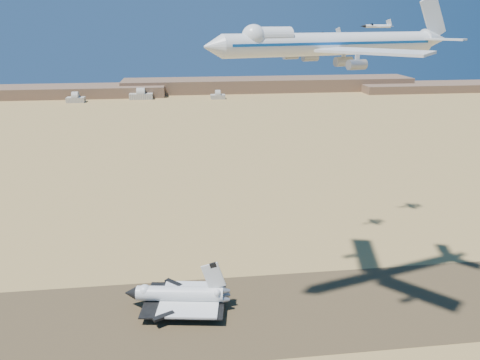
{
  "coord_description": "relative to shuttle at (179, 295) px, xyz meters",
  "views": [
    {
      "loc": [
        -7.56,
        -141.35,
        100.0
      ],
      "look_at": [
        11.12,
        8.0,
        47.97
      ],
      "focal_mm": 35.0,
      "sensor_mm": 36.0,
      "label": 1
    }
  ],
  "objects": [
    {
      "name": "crew_c",
      "position": [
        10.02,
        -7.69,
        -4.16
      ],
      "size": [
        1.0,
        1.11,
        1.7
      ],
      "primitive_type": "imported",
      "rotation": [
        0.0,
        0.0,
        2.19
      ],
      "color": "#C2520B",
      "rests_on": "runway"
    },
    {
      "name": "hangars",
      "position": [
        -52.68,
        471.75,
        -0.24
      ],
      "size": [
        200.5,
        29.5,
        30.0
      ],
      "color": "#B9B6A4",
      "rests_on": "ground"
    },
    {
      "name": "crew_b",
      "position": [
        8.29,
        -7.36,
        -4.11
      ],
      "size": [
        0.71,
        0.98,
        1.81
      ],
      "primitive_type": "imported",
      "rotation": [
        0.0,
        0.0,
        1.82
      ],
      "color": "#C2520B",
      "rests_on": "runway"
    },
    {
      "name": "shuttle",
      "position": [
        0.0,
        0.0,
        0.0
      ],
      "size": [
        38.42,
        27.23,
        18.88
      ],
      "rotation": [
        0.0,
        0.0,
        -0.15
      ],
      "color": "silver",
      "rests_on": "runway"
    },
    {
      "name": "chase_jet_f",
      "position": [
        90.78,
        59.61,
        91.88
      ],
      "size": [
        15.3,
        8.41,
        3.82
      ],
      "rotation": [
        0.0,
        0.0,
        0.12
      ],
      "color": "silver"
    },
    {
      "name": "ridgeline",
      "position": [
        76.64,
        520.62,
        2.55
      ],
      "size": [
        960.0,
        90.0,
        18.0
      ],
      "color": "brown",
      "rests_on": "ground"
    },
    {
      "name": "carrier_747",
      "position": [
        46.74,
        -8.4,
        87.84
      ],
      "size": [
        83.18,
        62.39,
        20.74
      ],
      "rotation": [
        0.0,
        0.0,
        0.26
      ],
      "color": "silver"
    },
    {
      "name": "runway",
      "position": [
        11.32,
        -6.68,
        -5.04
      ],
      "size": [
        600.0,
        50.0,
        0.06
      ],
      "primitive_type": "cube",
      "color": "#4E4027",
      "rests_on": "ground"
    },
    {
      "name": "ground",
      "position": [
        11.32,
        -6.68,
        -5.07
      ],
      "size": [
        1200.0,
        1200.0,
        0.0
      ],
      "primitive_type": "plane",
      "color": "#A88B4B",
      "rests_on": "ground"
    },
    {
      "name": "crew_a",
      "position": [
        8.37,
        -7.89,
        -4.22
      ],
      "size": [
        0.47,
        0.63,
        1.58
      ],
      "primitive_type": "imported",
      "rotation": [
        0.0,
        0.0,
        1.74
      ],
      "color": "#C2520B",
      "rests_on": "runway"
    },
    {
      "name": "chase_jet_e",
      "position": [
        62.86,
        41.73,
        88.91
      ],
      "size": [
        13.65,
        7.97,
        3.48
      ],
      "rotation": [
        0.0,
        0.0,
        0.3
      ],
      "color": "silver"
    }
  ]
}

